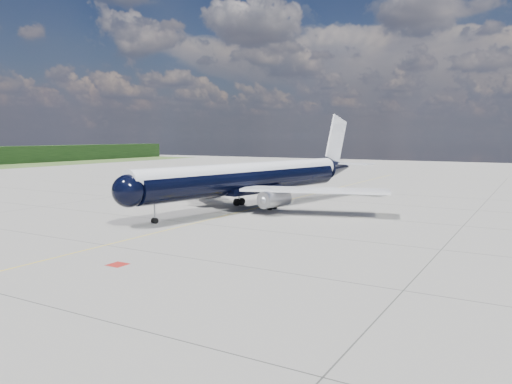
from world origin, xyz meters
TOP-DOWN VIEW (x-y plane):
  - ground at (0.00, 30.00)m, footprint 320.00×320.00m
  - taxiway_centerline at (0.00, 25.00)m, footprint 0.16×160.00m
  - red_marking at (6.80, -10.00)m, footprint 1.60×1.60m
  - main_airliner at (-0.45, 25.91)m, footprint 42.21×52.02m

SIDE VIEW (x-z plane):
  - ground at x=0.00m, z-range 0.00..0.00m
  - taxiway_centerline at x=0.00m, z-range 0.00..0.01m
  - red_marking at x=6.80m, z-range 0.00..0.01m
  - main_airliner at x=-0.45m, z-range -2.87..12.26m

